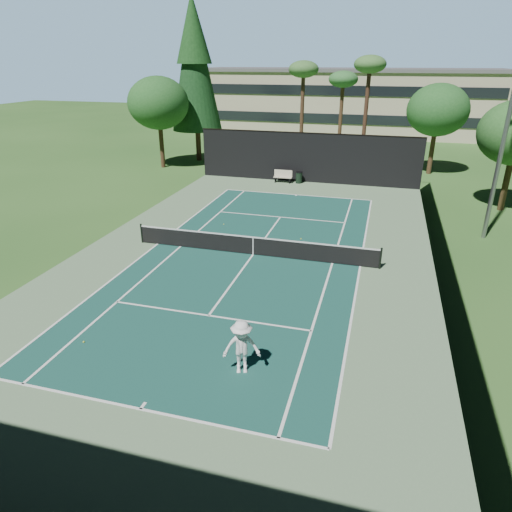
{
  "coord_description": "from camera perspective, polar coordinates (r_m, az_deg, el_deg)",
  "views": [
    {
      "loc": [
        6.05,
        -20.99,
        9.37
      ],
      "look_at": [
        1.0,
        -3.0,
        1.3
      ],
      "focal_mm": 32.0,
      "sensor_mm": 36.0,
      "label": 1
    }
  ],
  "objects": [
    {
      "name": "tennis_net",
      "position": [
        23.55,
        -0.37,
        1.39
      ],
      "size": [
        12.9,
        0.1,
        1.1
      ],
      "color": "black",
      "rests_on": "ground"
    },
    {
      "name": "park_bench",
      "position": [
        38.18,
        3.39,
        9.96
      ],
      "size": [
        1.5,
        0.45,
        1.02
      ],
      "color": "#BCB49C",
      "rests_on": "ground"
    },
    {
      "name": "tennis_ball_d",
      "position": [
        28.23,
        -4.05,
        3.98
      ],
      "size": [
        0.06,
        0.06,
        0.06
      ],
      "primitive_type": "sphere",
      "color": "#C1DA31",
      "rests_on": "ground"
    },
    {
      "name": "light_pole",
      "position": [
        27.79,
        28.96,
        14.57
      ],
      "size": [
        0.9,
        0.25,
        12.22
      ],
      "color": "gray",
      "rests_on": "ground"
    },
    {
      "name": "court_surface",
      "position": [
        23.76,
        -0.37,
        0.17
      ],
      "size": [
        10.97,
        23.77,
        0.01
      ],
      "primitive_type": "cube",
      "color": "#16483F",
      "rests_on": "ground"
    },
    {
      "name": "tennis_ball_b",
      "position": [
        26.78,
        -5.19,
        2.86
      ],
      "size": [
        0.07,
        0.07,
        0.07
      ],
      "primitive_type": "sphere",
      "color": "yellow",
      "rests_on": "ground"
    },
    {
      "name": "fence",
      "position": [
        23.11,
        -0.34,
        4.78
      ],
      "size": [
        18.04,
        32.05,
        4.03
      ],
      "color": "black",
      "rests_on": "ground"
    },
    {
      "name": "ground",
      "position": [
        23.77,
        -0.37,
        0.14
      ],
      "size": [
        160.0,
        160.0,
        0.0
      ],
      "primitive_type": "plane",
      "color": "#2D5A22",
      "rests_on": "ground"
    },
    {
      "name": "player",
      "position": [
        14.81,
        -1.8,
        -11.35
      ],
      "size": [
        1.37,
        1.04,
        1.88
      ],
      "primitive_type": "imported",
      "rotation": [
        0.0,
        0.0,
        0.31
      ],
      "color": "white",
      "rests_on": "ground"
    },
    {
      "name": "decid_tree_a",
      "position": [
        43.35,
        21.78,
        16.57
      ],
      "size": [
        5.12,
        5.12,
        7.62
      ],
      "color": "#4E3521",
      "rests_on": "ground"
    },
    {
      "name": "pine_tree",
      "position": [
        46.62,
        -7.74,
        23.39
      ],
      "size": [
        4.8,
        4.8,
        15.0
      ],
      "color": "#452A1D",
      "rests_on": "ground"
    },
    {
      "name": "court_lines",
      "position": [
        23.76,
        -0.37,
        0.19
      ],
      "size": [
        11.07,
        23.87,
        0.01
      ],
      "color": "white",
      "rests_on": "ground"
    },
    {
      "name": "palm_a",
      "position": [
        45.72,
        5.96,
        21.76
      ],
      "size": [
        2.8,
        2.8,
        9.32
      ],
      "color": "#4B3120",
      "rests_on": "ground"
    },
    {
      "name": "decid_tree_c",
      "position": [
        43.99,
        -12.11,
        18.17
      ],
      "size": [
        5.44,
        5.44,
        8.09
      ],
      "color": "#4D3321",
      "rests_on": "ground"
    },
    {
      "name": "palm_b",
      "position": [
        47.25,
        10.83,
        20.54
      ],
      "size": [
        2.8,
        2.8,
        8.42
      ],
      "color": "#4F3522",
      "rests_on": "ground"
    },
    {
      "name": "tennis_ball_a",
      "position": [
        17.78,
        -20.73,
        -10.02
      ],
      "size": [
        0.07,
        0.07,
        0.07
      ],
      "primitive_type": "sphere",
      "color": "#C1D32F",
      "rests_on": "ground"
    },
    {
      "name": "palm_c",
      "position": [
        44.04,
        14.02,
        21.73
      ],
      "size": [
        2.8,
        2.8,
        9.77
      ],
      "color": "#472B1E",
      "rests_on": "ground"
    },
    {
      "name": "campus_building",
      "position": [
        67.44,
        11.07,
        18.56
      ],
      "size": [
        40.5,
        12.5,
        8.3
      ],
      "color": "beige",
      "rests_on": "ground"
    },
    {
      "name": "tennis_ball_c",
      "position": [
        25.92,
        5.64,
        2.14
      ],
      "size": [
        0.08,
        0.08,
        0.08
      ],
      "primitive_type": "sphere",
      "color": "#C1D430",
      "rests_on": "ground"
    },
    {
      "name": "apron_slab",
      "position": [
        23.77,
        -0.37,
        0.15
      ],
      "size": [
        18.0,
        32.0,
        0.01
      ],
      "primitive_type": "cube",
      "color": "#61835C",
      "rests_on": "ground"
    },
    {
      "name": "trash_bin",
      "position": [
        38.09,
        5.39,
        9.75
      ],
      "size": [
        0.56,
        0.56,
        0.95
      ],
      "color": "black",
      "rests_on": "ground"
    }
  ]
}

